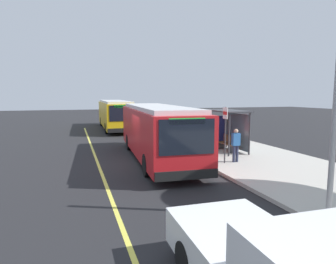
% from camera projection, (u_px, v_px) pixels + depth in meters
% --- Properties ---
extents(ground_plane, '(120.00, 120.00, 0.00)m').
position_uv_depth(ground_plane, '(142.00, 163.00, 15.51)').
color(ground_plane, '#232326').
extents(sidewalk_curb, '(44.00, 6.40, 0.15)m').
position_uv_depth(sidewalk_curb, '(243.00, 155.00, 17.32)').
color(sidewalk_curb, '#B7B2A8').
rests_on(sidewalk_curb, ground_plane).
extents(lane_stripe_center, '(36.00, 0.14, 0.01)m').
position_uv_depth(lane_stripe_center, '(99.00, 166.00, 14.84)').
color(lane_stripe_center, '#E0D64C').
rests_on(lane_stripe_center, ground_plane).
extents(transit_bus_main, '(10.93, 3.22, 2.95)m').
position_uv_depth(transit_bus_main, '(157.00, 130.00, 16.26)').
color(transit_bus_main, red).
rests_on(transit_bus_main, ground_plane).
extents(transit_bus_second, '(11.92, 2.90, 2.95)m').
position_uv_depth(transit_bus_second, '(115.00, 114.00, 30.91)').
color(transit_bus_second, gold).
rests_on(transit_bus_second, ground_plane).
extents(bus_shelter, '(2.90, 1.60, 2.48)m').
position_uv_depth(bus_shelter, '(229.00, 122.00, 18.02)').
color(bus_shelter, '#333338').
rests_on(bus_shelter, sidewalk_curb).
extents(waiting_bench, '(1.60, 0.48, 0.95)m').
position_uv_depth(waiting_bench, '(228.00, 143.00, 18.16)').
color(waiting_bench, brown).
rests_on(waiting_bench, sidewalk_curb).
extents(route_sign_post, '(0.44, 0.08, 2.80)m').
position_uv_depth(route_sign_post, '(225.00, 127.00, 14.69)').
color(route_sign_post, '#333338').
rests_on(route_sign_post, sidewalk_curb).
extents(pedestrian_commuter, '(0.24, 0.40, 1.69)m').
position_uv_depth(pedestrian_commuter, '(236.00, 143.00, 15.02)').
color(pedestrian_commuter, '#282D47').
rests_on(pedestrian_commuter, sidewalk_curb).
extents(utility_pole, '(0.16, 0.16, 6.40)m').
position_uv_depth(utility_pole, '(336.00, 102.00, 8.28)').
color(utility_pole, gray).
rests_on(utility_pole, sidewalk_curb).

